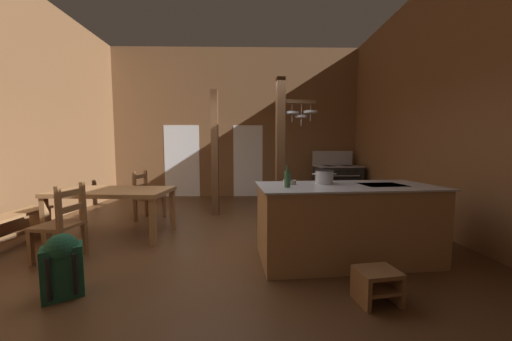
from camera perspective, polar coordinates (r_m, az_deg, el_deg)
ground_plane at (r=3.95m, az=-7.76°, el=-16.44°), size 7.72×8.51×0.10m
wall_back at (r=7.63m, az=-4.42°, el=10.23°), size 7.72×0.14×4.21m
wall_right at (r=4.84m, az=39.70°, el=12.37°), size 0.14×8.51×4.21m
glazed_door_back_left at (r=7.78m, az=-15.93°, el=1.99°), size 1.00×0.01×2.05m
glazed_panel_back_right at (r=7.52m, az=-1.76°, el=2.08°), size 0.84×0.01×2.05m
kitchen_island at (r=3.48m, az=18.97°, el=-10.67°), size 2.24×1.15×0.93m
stove_range at (r=7.29m, az=17.34°, el=-2.51°), size 1.20×0.89×1.32m
support_post_with_pot_rack at (r=4.46m, az=5.97°, el=5.04°), size 0.73×0.29×2.56m
support_post_center at (r=5.43m, az=-9.02°, el=3.70°), size 0.14×0.14×2.56m
step_stool at (r=2.76m, az=25.02°, el=-21.44°), size 0.40×0.33×0.30m
dining_table at (r=4.66m, az=-28.79°, el=-4.78°), size 1.75×0.99×0.74m
ladderback_chair_near_window at (r=4.05m, az=-36.77°, el=-9.37°), size 0.48×0.48×0.95m
ladderback_chair_by_post at (r=5.51m, az=-22.73°, el=-5.26°), size 0.50×0.50×0.95m
backpack at (r=3.13m, az=-36.69°, el=-16.03°), size 0.39×0.38×0.60m
stockpot_on_counter at (r=3.44m, az=14.73°, el=-1.35°), size 0.31×0.24×0.18m
mixing_bowl_on_counter at (r=3.30m, az=7.35°, el=-2.53°), size 0.16×0.16×0.06m
bottle_tall_on_counter at (r=3.03m, az=6.89°, el=-1.79°), size 0.07×0.07×0.25m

